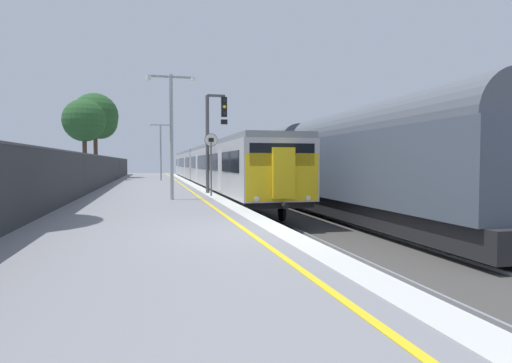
# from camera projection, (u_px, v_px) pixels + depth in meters

# --- Properties ---
(ground) EXTENTS (17.40, 110.00, 1.21)m
(ground) POSITION_uv_depth(u_px,v_px,m) (367.00, 251.00, 10.45)
(ground) COLOR gray
(commuter_train_at_platform) EXTENTS (2.83, 42.58, 3.81)m
(commuter_train_at_platform) POSITION_uv_depth(u_px,v_px,m) (207.00, 166.00, 35.63)
(commuter_train_at_platform) COLOR #B7B7BC
(commuter_train_at_platform) RESTS_ON ground
(freight_train_adjacent_track) EXTENTS (2.60, 61.65, 4.77)m
(freight_train_adjacent_track) POSITION_uv_depth(u_px,v_px,m) (246.00, 162.00, 39.56)
(freight_train_adjacent_track) COLOR #232326
(freight_train_adjacent_track) RESTS_ON ground
(signal_gantry) EXTENTS (1.10, 0.24, 4.95)m
(signal_gantry) POSITION_uv_depth(u_px,v_px,m) (213.00, 132.00, 21.69)
(signal_gantry) COLOR #47474C
(signal_gantry) RESTS_ON ground
(speed_limit_sign) EXTENTS (0.59, 0.08, 2.86)m
(speed_limit_sign) POSITION_uv_depth(u_px,v_px,m) (211.00, 156.00, 19.65)
(speed_limit_sign) COLOR #59595B
(speed_limit_sign) RESTS_ON ground
(platform_lamp_mid) EXTENTS (2.00, 0.20, 5.14)m
(platform_lamp_mid) POSITION_uv_depth(u_px,v_px,m) (171.00, 125.00, 17.73)
(platform_lamp_mid) COLOR #93999E
(platform_lamp_mid) RESTS_ON ground
(platform_lamp_far) EXTENTS (2.00, 0.20, 4.88)m
(platform_lamp_far) POSITION_uv_depth(u_px,v_px,m) (161.00, 146.00, 37.26)
(platform_lamp_far) COLOR #93999E
(platform_lamp_far) RESTS_ON ground
(background_tree_left) EXTENTS (4.50, 4.50, 8.45)m
(background_tree_left) POSITION_uv_depth(u_px,v_px,m) (97.00, 118.00, 43.05)
(background_tree_left) COLOR #473323
(background_tree_left) RESTS_ON ground
(background_tree_centre) EXTENTS (3.67, 3.67, 7.04)m
(background_tree_centre) POSITION_uv_depth(u_px,v_px,m) (85.00, 122.00, 37.35)
(background_tree_centre) COLOR #473323
(background_tree_centre) RESTS_ON ground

